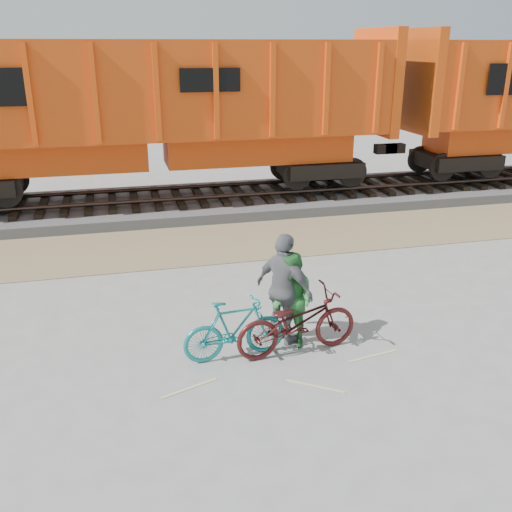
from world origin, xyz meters
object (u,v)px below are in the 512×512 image
object	(u,v)px
person_man	(292,300)
person_woman	(284,290)
bicycle_teal	(235,329)
bicycle_maroon	(297,322)
hopper_car_center	(153,108)

from	to	relation	value
person_man	person_woman	xyz separation A→B (m)	(-0.10, 0.12, 0.15)
bicycle_teal	bicycle_maroon	xyz separation A→B (m)	(1.00, -0.08, 0.04)
hopper_car_center	bicycle_maroon	world-z (taller)	hopper_car_center
bicycle_teal	bicycle_maroon	bearing A→B (deg)	-99.49
person_man	person_woman	distance (m)	0.22
bicycle_teal	person_woman	world-z (taller)	person_woman
bicycle_teal	bicycle_maroon	distance (m)	1.01
hopper_car_center	bicycle_teal	distance (m)	9.44
hopper_car_center	person_man	xyz separation A→B (m)	(1.41, -8.89, -2.21)
bicycle_maroon	person_woman	size ratio (longest dim) A/B	1.08
bicycle_teal	person_man	xyz separation A→B (m)	(1.00, 0.20, 0.30)
person_woman	person_man	bearing A→B (deg)	-175.81
hopper_car_center	bicycle_maroon	distance (m)	9.60
person_man	hopper_car_center	bearing A→B (deg)	159.29
hopper_car_center	person_man	size ratio (longest dim) A/B	8.74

